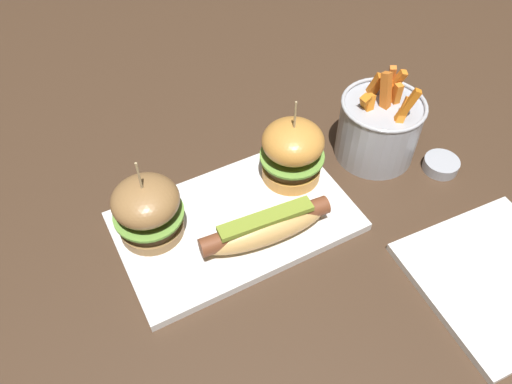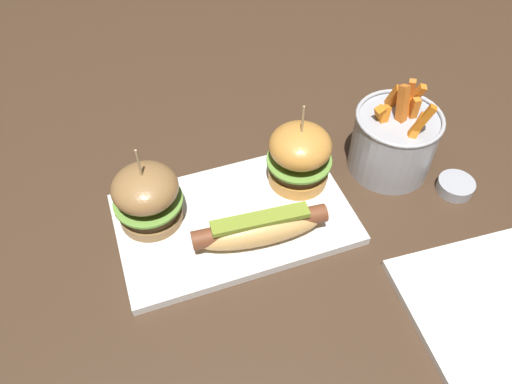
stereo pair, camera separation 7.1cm
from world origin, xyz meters
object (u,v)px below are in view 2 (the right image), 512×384
(slider_left, at_px, (147,197))
(sauce_ramekin, at_px, (456,186))
(fries_bucket, at_px, (394,141))
(slider_right, at_px, (300,156))
(platter_main, at_px, (234,219))
(side_plate, at_px, (494,311))
(hot_dog, at_px, (260,228))

(slider_left, height_order, sauce_ramekin, slider_left)
(fries_bucket, bearing_deg, slider_right, 176.22)
(platter_main, relative_size, side_plate, 1.59)
(side_plate, bearing_deg, slider_left, 142.64)
(sauce_ramekin, height_order, side_plate, sauce_ramekin)
(hot_dog, distance_m, side_plate, 0.32)
(hot_dog, xyz_separation_m, side_plate, (0.24, -0.20, -0.03))
(slider_right, relative_size, side_plate, 0.68)
(slider_left, bearing_deg, side_plate, -37.36)
(platter_main, height_order, slider_right, slider_right)
(platter_main, bearing_deg, hot_dog, -65.81)
(platter_main, distance_m, sauce_ramekin, 0.35)
(hot_dog, height_order, side_plate, hot_dog)
(platter_main, height_order, hot_dog, hot_dog)
(slider_right, distance_m, fries_bucket, 0.15)
(slider_right, xyz_separation_m, sauce_ramekin, (0.23, -0.09, -0.05))
(fries_bucket, bearing_deg, sauce_ramekin, -48.53)
(hot_dog, height_order, sauce_ramekin, hot_dog)
(slider_right, height_order, fries_bucket, slider_right)
(fries_bucket, height_order, sauce_ramekin, fries_bucket)
(hot_dog, height_order, slider_right, slider_right)
(fries_bucket, bearing_deg, side_plate, -90.70)
(slider_left, bearing_deg, slider_right, 0.06)
(hot_dog, distance_m, slider_right, 0.13)
(slider_right, bearing_deg, side_plate, -62.49)
(hot_dog, bearing_deg, slider_left, 147.49)
(sauce_ramekin, bearing_deg, slider_left, 168.59)
(side_plate, bearing_deg, fries_bucket, 89.30)
(hot_dog, relative_size, slider_right, 1.33)
(platter_main, relative_size, slider_right, 2.35)
(platter_main, height_order, sauce_ramekin, sauce_ramekin)
(fries_bucket, bearing_deg, slider_left, 178.51)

